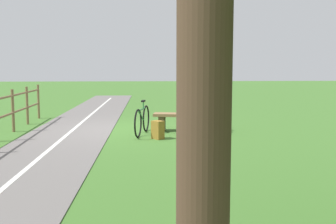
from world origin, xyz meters
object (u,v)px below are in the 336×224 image
at_px(bicycle, 142,120).
at_px(person_seated, 201,102).
at_px(bench, 187,119).
at_px(backpack, 158,130).

bearing_deg(bicycle, person_seated, 115.20).
xyz_separation_m(bench, backpack, (0.86, 1.14, -0.13)).
relative_size(person_seated, backpack, 1.69).
distance_m(bench, backpack, 1.43).
bearing_deg(bench, backpack, 62.87).
bearing_deg(bench, person_seated, -180.00).
xyz_separation_m(bench, person_seated, (-0.39, 0.07, 0.50)).
bearing_deg(bicycle, backpack, 42.66).
height_order(person_seated, backpack, person_seated).
distance_m(bench, person_seated, 0.64).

